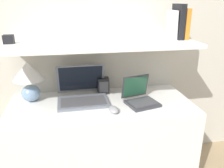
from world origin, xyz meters
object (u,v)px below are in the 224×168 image
at_px(table_lamp, 29,76).
at_px(shelf_gadget, 9,39).
at_px(laptop_large, 82,93).
at_px(book_orange, 183,24).
at_px(router_box, 103,86).
at_px(book_white, 172,25).
at_px(computer_mouse, 114,110).
at_px(laptop_small, 140,98).
at_px(book_black, 178,22).

xyz_separation_m(table_lamp, shelf_gadget, (-0.08, -0.07, 0.29)).
bearing_deg(laptop_large, table_lamp, 171.24).
bearing_deg(table_lamp, book_orange, -3.65).
bearing_deg(router_box, laptop_large, -145.59).
xyz_separation_m(router_box, book_orange, (0.58, -0.14, 0.50)).
xyz_separation_m(laptop_large, book_white, (0.67, -0.01, 0.50)).
bearing_deg(computer_mouse, shelf_gadget, 161.09).
bearing_deg(book_white, table_lamp, 176.04).
bearing_deg(laptop_small, book_orange, 18.06).
distance_m(table_lamp, shelf_gadget, 0.31).
xyz_separation_m(router_box, shelf_gadget, (-0.64, -0.14, 0.42)).
relative_size(computer_mouse, shelf_gadget, 1.63).
bearing_deg(book_black, router_box, 165.91).
distance_m(computer_mouse, router_box, 0.37).
xyz_separation_m(laptop_large, computer_mouse, (0.20, -0.24, -0.04)).
bearing_deg(shelf_gadget, laptop_small, -7.24).
bearing_deg(table_lamp, laptop_small, -13.06).
xyz_separation_m(laptop_large, laptop_small, (0.42, -0.13, -0.01)).
distance_m(laptop_large, router_box, 0.22).
bearing_deg(router_box, computer_mouse, -87.06).
height_order(laptop_large, book_white, book_white).
xyz_separation_m(computer_mouse, book_white, (0.47, 0.23, 0.53)).
bearing_deg(shelf_gadget, book_orange, 0.00).
bearing_deg(table_lamp, book_black, -3.80).
bearing_deg(computer_mouse, table_lamp, 152.56).
bearing_deg(laptop_large, book_orange, -1.06).
height_order(laptop_large, book_black, book_black).
bearing_deg(book_white, laptop_small, -156.21).
distance_m(router_box, book_black, 0.76).
distance_m(computer_mouse, book_black, 0.80).
height_order(laptop_small, book_black, book_black).
height_order(table_lamp, computer_mouse, table_lamp).
relative_size(laptop_small, router_box, 2.10).
distance_m(book_orange, book_black, 0.05).
relative_size(laptop_small, shelf_gadget, 4.08).
bearing_deg(book_black, book_white, 180.00).
relative_size(table_lamp, computer_mouse, 2.84).
relative_size(laptop_small, book_black, 1.10).
height_order(laptop_small, book_orange, book_orange).
xyz_separation_m(computer_mouse, shelf_gadget, (-0.66, 0.23, 0.46)).
xyz_separation_m(table_lamp, book_black, (1.10, -0.07, 0.38)).
bearing_deg(table_lamp, computer_mouse, -27.44).
distance_m(laptop_small, book_orange, 0.63).
height_order(book_orange, book_black, book_black).
bearing_deg(book_black, computer_mouse, -156.43).
relative_size(laptop_large, book_orange, 1.75).
height_order(computer_mouse, shelf_gadget, shelf_gadget).
bearing_deg(table_lamp, book_white, -3.96).
relative_size(laptop_large, book_white, 1.86).
xyz_separation_m(router_box, book_white, (0.49, -0.14, 0.49)).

